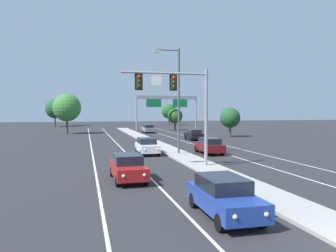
% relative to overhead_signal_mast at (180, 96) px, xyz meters
% --- Properties ---
extents(median_island, '(2.40, 110.00, 0.15)m').
position_rel_overhead_signal_mast_xyz_m(median_island, '(1.90, 2.23, -5.22)').
color(median_island, '#9E9B93').
rests_on(median_island, ground).
extents(lane_stripe_oncoming_center, '(0.14, 100.00, 0.01)m').
position_rel_overhead_signal_mast_xyz_m(lane_stripe_oncoming_center, '(-2.80, 9.23, -5.29)').
color(lane_stripe_oncoming_center, silver).
rests_on(lane_stripe_oncoming_center, ground).
extents(lane_stripe_receding_center, '(0.14, 100.00, 0.01)m').
position_rel_overhead_signal_mast_xyz_m(lane_stripe_receding_center, '(6.60, 9.23, -5.29)').
color(lane_stripe_receding_center, silver).
rests_on(lane_stripe_receding_center, ground).
extents(edge_stripe_left, '(0.14, 100.00, 0.01)m').
position_rel_overhead_signal_mast_xyz_m(edge_stripe_left, '(-6.10, 9.23, -5.29)').
color(edge_stripe_left, silver).
rests_on(edge_stripe_left, ground).
extents(edge_stripe_right, '(0.14, 100.00, 0.01)m').
position_rel_overhead_signal_mast_xyz_m(edge_stripe_right, '(9.90, 9.23, -5.29)').
color(edge_stripe_right, silver).
rests_on(edge_stripe_right, ground).
extents(overhead_signal_mast, '(6.46, 0.44, 7.20)m').
position_rel_overhead_signal_mast_xyz_m(overhead_signal_mast, '(0.00, 0.00, 0.00)').
color(overhead_signal_mast, gray).
rests_on(overhead_signal_mast, median_island).
extents(street_lamp_median, '(2.58, 0.28, 10.00)m').
position_rel_overhead_signal_mast_xyz_m(street_lamp_median, '(1.71, 7.18, 0.50)').
color(street_lamp_median, '#4C4C51').
rests_on(street_lamp_median, median_island).
extents(car_oncoming_blue, '(1.84, 4.48, 1.58)m').
position_rel_overhead_signal_mast_xyz_m(car_oncoming_blue, '(-1.41, -11.27, -4.48)').
color(car_oncoming_blue, navy).
rests_on(car_oncoming_blue, ground).
extents(car_oncoming_red, '(1.91, 4.50, 1.58)m').
position_rel_overhead_signal_mast_xyz_m(car_oncoming_red, '(-4.28, -3.42, -4.48)').
color(car_oncoming_red, maroon).
rests_on(car_oncoming_red, ground).
extents(car_oncoming_white, '(1.86, 4.49, 1.58)m').
position_rel_overhead_signal_mast_xyz_m(car_oncoming_white, '(-0.93, 8.44, -4.48)').
color(car_oncoming_white, silver).
rests_on(car_oncoming_white, ground).
extents(car_receding_darkred, '(1.89, 4.50, 1.58)m').
position_rel_overhead_signal_mast_xyz_m(car_receding_darkred, '(5.08, 7.26, -4.48)').
color(car_receding_darkred, '#5B0F14').
rests_on(car_receding_darkred, ground).
extents(car_receding_black, '(1.91, 4.51, 1.58)m').
position_rel_overhead_signal_mast_xyz_m(car_receding_black, '(8.55, 22.48, -4.48)').
color(car_receding_black, black).
rests_on(car_receding_black, ground).
extents(car_receding_grey, '(1.89, 4.50, 1.58)m').
position_rel_overhead_signal_mast_xyz_m(car_receding_grey, '(5.06, 39.84, -4.48)').
color(car_receding_grey, slate).
rests_on(car_receding_grey, ground).
extents(highway_sign_gantry, '(13.28, 0.42, 7.50)m').
position_rel_overhead_signal_mast_xyz_m(highway_sign_gantry, '(10.10, 45.24, 0.87)').
color(highway_sign_gantry, gray).
rests_on(highway_sign_gantry, ground).
extents(tree_far_left_b, '(5.15, 5.15, 7.45)m').
position_rel_overhead_signal_mast_xyz_m(tree_far_left_b, '(-10.03, 40.83, -0.43)').
color(tree_far_left_b, '#4C3823').
rests_on(tree_far_left_b, ground).
extents(tree_far_right_c, '(3.31, 3.31, 4.79)m').
position_rel_overhead_signal_mast_xyz_m(tree_far_right_c, '(12.40, 47.07, -2.17)').
color(tree_far_right_c, '#4C3823').
rests_on(tree_far_right_c, ground).
extents(tree_far_left_c, '(5.23, 5.23, 7.57)m').
position_rel_overhead_signal_mast_xyz_m(tree_far_left_c, '(-11.88, 77.77, -0.35)').
color(tree_far_left_c, '#4C3823').
rests_on(tree_far_left_c, ground).
extents(tree_far_left_a, '(5.12, 5.12, 7.41)m').
position_rel_overhead_signal_mast_xyz_m(tree_far_left_a, '(-14.56, 70.37, -0.46)').
color(tree_far_left_a, '#4C3823').
rests_on(tree_far_left_a, ground).
extents(tree_far_right_b, '(3.31, 3.31, 4.79)m').
position_rel_overhead_signal_mast_xyz_m(tree_far_right_b, '(16.25, 26.91, -2.18)').
color(tree_far_right_b, '#4C3823').
rests_on(tree_far_right_b, ground).
extents(tree_far_right_a, '(4.42, 4.42, 6.40)m').
position_rel_overhead_signal_mast_xyz_m(tree_far_right_a, '(17.74, 73.80, -1.12)').
color(tree_far_right_a, '#4C3823').
rests_on(tree_far_right_a, ground).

